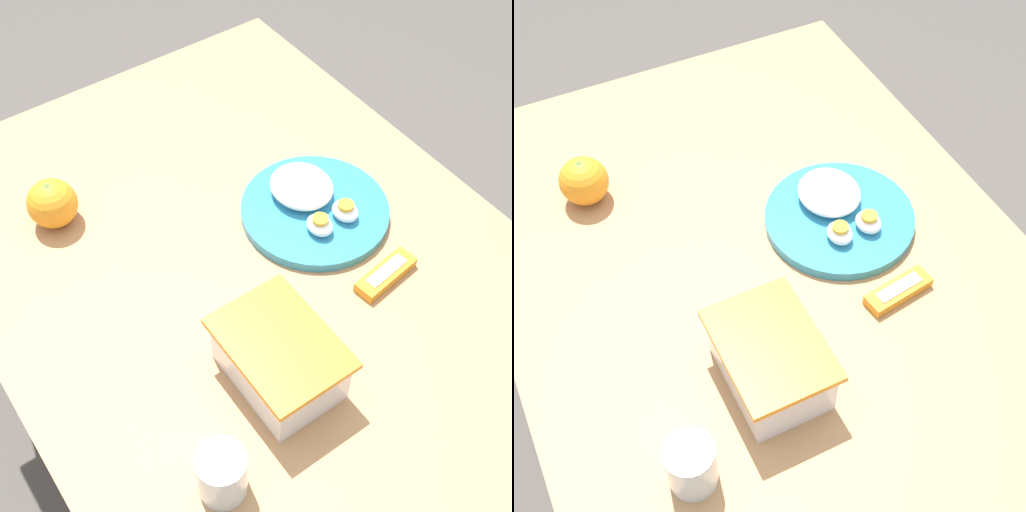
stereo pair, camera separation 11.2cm
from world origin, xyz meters
The scene contains 7 objects.
ground_plane centered at (0.00, 0.00, 0.00)m, with size 10.00×10.00×0.00m, color #4C4742.
table centered at (0.00, 0.00, 0.60)m, with size 1.12×0.83×0.70m.
food_container centered at (-0.20, 0.09, 0.74)m, with size 0.18×0.14×0.09m.
orange_fruit centered at (0.26, 0.21, 0.74)m, with size 0.08×0.08×0.08m.
rice_plate centered at (0.03, -0.15, 0.72)m, with size 0.25×0.25×0.05m.
candy_bar centered at (-0.15, -0.16, 0.71)m, with size 0.05×0.12×0.02m.
drinking_glass centered at (-0.29, 0.24, 0.74)m, with size 0.07×0.07×0.08m.
Camera 1 is at (-0.59, 0.41, 1.61)m, focal length 50.00 mm.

